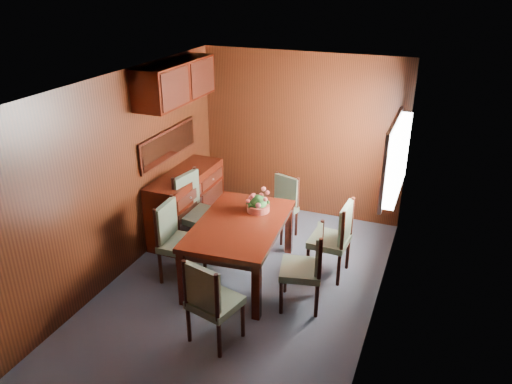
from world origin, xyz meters
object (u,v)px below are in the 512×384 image
at_px(dining_table, 240,230).
at_px(chair_left_near, 175,237).
at_px(flower_centerpiece, 258,200).
at_px(sideboard, 187,203).
at_px(chair_right_near, 308,263).
at_px(chair_head, 210,299).

height_order(dining_table, chair_left_near, chair_left_near).
relative_size(chair_left_near, flower_centerpiece, 3.30).
height_order(sideboard, chair_left_near, chair_left_near).
bearing_deg(sideboard, flower_centerpiece, -17.57).
bearing_deg(flower_centerpiece, chair_right_near, -36.98).
bearing_deg(chair_left_near, chair_head, 42.11).
distance_m(sideboard, chair_left_near, 1.12).
distance_m(chair_left_near, flower_centerpiece, 1.07).
height_order(chair_right_near, flower_centerpiece, flower_centerpiece).
xyz_separation_m(chair_right_near, chair_head, (-0.70, -0.94, -0.01)).
distance_m(chair_left_near, chair_right_near, 1.61).
xyz_separation_m(sideboard, dining_table, (1.13, -0.74, 0.18)).
relative_size(chair_left_near, chair_head, 1.03).
bearing_deg(chair_head, chair_right_near, 67.37).
distance_m(chair_head, flower_centerpiece, 1.60).
relative_size(sideboard, chair_right_near, 1.46).
distance_m(chair_right_near, chair_head, 1.18).
distance_m(dining_table, flower_centerpiece, 0.44).
bearing_deg(dining_table, chair_right_near, -20.25).
bearing_deg(chair_left_near, sideboard, -160.19).
bearing_deg(chair_right_near, sideboard, 51.12).
bearing_deg(dining_table, flower_centerpiece, 71.69).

